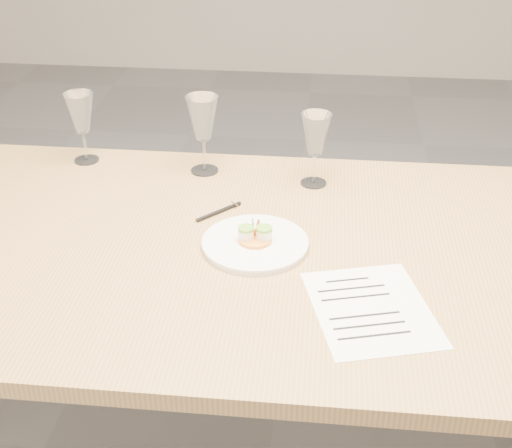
# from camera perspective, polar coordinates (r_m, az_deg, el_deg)

# --- Properties ---
(dining_table) EXTENTS (2.40, 1.00, 0.75)m
(dining_table) POSITION_cam_1_polar(r_m,az_deg,el_deg) (1.70, 1.20, -3.81)
(dining_table) COLOR #AB814A
(dining_table) RESTS_ON ground
(dinner_plate) EXTENTS (0.25, 0.25, 0.07)m
(dinner_plate) POSITION_cam_1_polar(r_m,az_deg,el_deg) (1.66, -0.06, -1.50)
(dinner_plate) COLOR white
(dinner_plate) RESTS_ON dining_table
(recipe_sheet) EXTENTS (0.30, 0.35, 0.00)m
(recipe_sheet) POSITION_cam_1_polar(r_m,az_deg,el_deg) (1.49, 9.20, -6.70)
(recipe_sheet) COLOR white
(recipe_sheet) RESTS_ON dining_table
(ballpoint_pen) EXTENTS (0.10, 0.11, 0.01)m
(ballpoint_pen) POSITION_cam_1_polar(r_m,az_deg,el_deg) (1.81, -2.97, 1.01)
(ballpoint_pen) COLOR black
(ballpoint_pen) RESTS_ON dining_table
(wine_glass_0) EXTENTS (0.08, 0.08, 0.20)m
(wine_glass_0) POSITION_cam_1_polar(r_m,az_deg,el_deg) (2.08, -13.84, 8.52)
(wine_glass_0) COLOR white
(wine_glass_0) RESTS_ON dining_table
(wine_glass_1) EXTENTS (0.09, 0.09, 0.22)m
(wine_glass_1) POSITION_cam_1_polar(r_m,az_deg,el_deg) (1.96, -4.30, 8.32)
(wine_glass_1) COLOR white
(wine_glass_1) RESTS_ON dining_table
(wine_glass_2) EXTENTS (0.08, 0.08, 0.20)m
(wine_glass_2) POSITION_cam_1_polar(r_m,az_deg,el_deg) (1.90, 4.79, 7.05)
(wine_glass_2) COLOR white
(wine_glass_2) RESTS_ON dining_table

